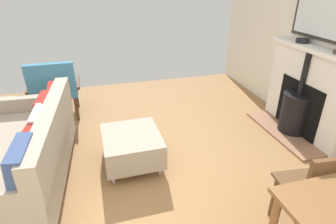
% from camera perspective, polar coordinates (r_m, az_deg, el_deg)
% --- Properties ---
extents(ground_plane, '(5.42, 5.24, 0.01)m').
position_cam_1_polar(ground_plane, '(3.01, -12.88, -12.46)').
color(ground_plane, olive).
extents(fireplace, '(0.53, 1.36, 1.11)m').
position_cam_1_polar(fireplace, '(3.84, 26.43, 2.71)').
color(fireplace, '#93664C').
rests_on(fireplace, ground).
extents(mantel_bowl_near, '(0.16, 0.16, 0.05)m').
position_cam_1_polar(mantel_bowl_near, '(3.86, 26.09, 13.18)').
color(mantel_bowl_near, black).
rests_on(mantel_bowl_near, fireplace).
extents(sofa, '(1.02, 1.78, 0.82)m').
position_cam_1_polar(sofa, '(2.95, -27.95, -7.63)').
color(sofa, '#B2B2B7').
rests_on(sofa, ground).
extents(ottoman, '(0.60, 0.67, 0.36)m').
position_cam_1_polar(ottoman, '(2.99, -7.50, -6.92)').
color(ottoman, '#B2B2B7').
rests_on(ottoman, ground).
extents(armchair_accent, '(0.69, 0.60, 0.87)m').
position_cam_1_polar(armchair_accent, '(4.10, -22.54, 4.86)').
color(armchair_accent, '#4C3321').
rests_on(armchair_accent, ground).
extents(dining_chair_near_fireplace, '(0.44, 0.44, 0.82)m').
position_cam_1_polar(dining_chair_near_fireplace, '(2.31, 28.54, -13.81)').
color(dining_chair_near_fireplace, brown).
rests_on(dining_chair_near_fireplace, ground).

